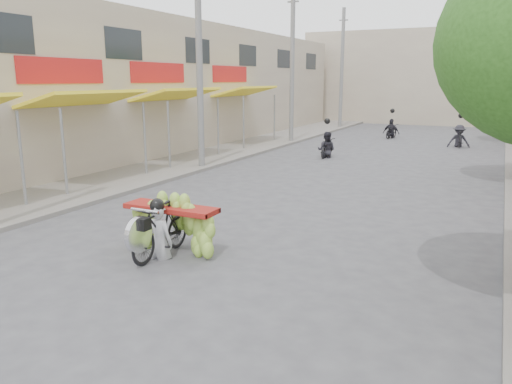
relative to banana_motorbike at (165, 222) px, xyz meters
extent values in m
plane|color=#4E4D52|center=(0.91, -3.55, -0.66)|extent=(120.00, 120.00, 0.00)
cube|color=slate|center=(-6.09, 11.45, -0.60)|extent=(4.00, 60.00, 0.12)
cube|color=tan|center=(-11.09, 10.45, 2.34)|extent=(8.00, 40.00, 6.00)
cylinder|color=slate|center=(-5.39, 1.25, 0.61)|extent=(0.08, 0.08, 2.55)
cube|color=yellow|center=(-6.21, 4.45, 2.09)|extent=(1.77, 4.00, 0.53)
cylinder|color=slate|center=(-5.39, 2.65, 0.61)|extent=(0.08, 0.08, 2.55)
cylinder|color=slate|center=(-5.39, 6.25, 0.61)|extent=(0.08, 0.08, 2.55)
cube|color=#B0171A|center=(-7.09, 4.45, 2.94)|extent=(0.10, 3.50, 0.80)
cube|color=yellow|center=(-6.21, 9.45, 2.09)|extent=(1.77, 4.00, 0.53)
cylinder|color=slate|center=(-5.39, 7.65, 0.61)|extent=(0.08, 0.08, 2.55)
cylinder|color=slate|center=(-5.39, 11.25, 0.61)|extent=(0.08, 0.08, 2.55)
cube|color=#B0171A|center=(-7.09, 9.45, 2.94)|extent=(0.10, 3.50, 0.80)
cube|color=yellow|center=(-6.21, 15.45, 2.09)|extent=(1.77, 4.00, 0.53)
cylinder|color=slate|center=(-5.39, 13.65, 0.61)|extent=(0.08, 0.08, 2.55)
cylinder|color=slate|center=(-5.39, 17.25, 0.61)|extent=(0.08, 0.08, 2.55)
cube|color=#B0171A|center=(-7.09, 15.45, 2.94)|extent=(0.10, 3.50, 0.80)
cube|color=#1E2328|center=(-7.11, 2.45, 3.94)|extent=(0.08, 2.00, 1.10)
cube|color=#1E2328|center=(-7.11, 7.45, 3.94)|extent=(0.08, 2.00, 1.10)
cube|color=#1E2328|center=(-7.11, 12.45, 3.94)|extent=(0.08, 2.00, 1.10)
cube|color=#1E2328|center=(-7.11, 17.45, 3.94)|extent=(0.08, 2.00, 1.10)
cube|color=#1E2328|center=(-7.11, 22.45, 3.94)|extent=(0.08, 2.00, 1.10)
cube|color=#1E2328|center=(-7.11, 27.45, 3.94)|extent=(0.08, 2.00, 1.10)
cube|color=tan|center=(0.91, 34.45, 2.84)|extent=(20.00, 6.00, 7.00)
cylinder|color=slate|center=(-4.49, 8.45, 3.34)|extent=(0.24, 0.24, 8.00)
cylinder|color=slate|center=(-4.49, 17.45, 3.34)|extent=(0.24, 0.24, 8.00)
cube|color=slate|center=(-4.49, 17.45, 6.54)|extent=(0.60, 0.08, 0.08)
cylinder|color=slate|center=(-4.49, 26.45, 3.34)|extent=(0.24, 0.24, 8.00)
cube|color=slate|center=(-4.49, 26.45, 6.54)|extent=(0.60, 0.08, 0.08)
imported|color=black|center=(0.00, -0.13, -0.14)|extent=(0.52, 1.79, 1.05)
cylinder|color=silver|center=(0.00, -0.78, -0.04)|extent=(0.10, 0.66, 0.66)
cube|color=black|center=(0.00, -0.68, 0.14)|extent=(0.28, 0.22, 0.22)
cylinder|color=silver|center=(0.00, -0.58, 0.36)|extent=(0.60, 0.05, 0.05)
cube|color=maroon|center=(0.00, 0.22, 0.22)|extent=(1.91, 0.55, 0.10)
imported|color=#B8B9C0|center=(0.00, -0.18, 0.40)|extent=(0.54, 0.40, 1.51)
sphere|color=black|center=(0.00, -0.21, 1.12)|extent=(0.28, 0.28, 0.28)
imported|color=black|center=(-1.13, 13.29, -0.26)|extent=(0.60, 1.46, 0.81)
imported|color=#25242B|center=(-1.13, 13.29, 0.46)|extent=(0.81, 0.52, 1.65)
sphere|color=black|center=(-1.13, 13.29, 0.92)|extent=(0.26, 0.26, 0.26)
imported|color=black|center=(3.80, 19.38, -0.17)|extent=(0.72, 1.72, 0.98)
imported|color=#25242B|center=(3.80, 19.38, 0.46)|extent=(1.13, 0.71, 1.65)
sphere|color=black|center=(3.80, 19.38, 0.92)|extent=(0.26, 0.26, 0.26)
imported|color=black|center=(-0.06, 21.92, -0.26)|extent=(0.75, 1.49, 0.80)
imported|color=#25242B|center=(-0.06, 21.92, 0.46)|extent=(1.04, 0.69, 1.65)
sphere|color=black|center=(-0.06, 21.92, 0.92)|extent=(0.26, 0.26, 0.26)
camera|label=1|loc=(5.62, -7.49, 2.66)|focal=35.00mm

